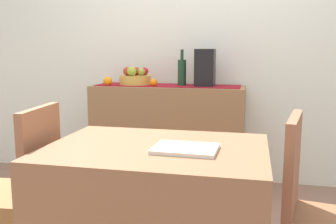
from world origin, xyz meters
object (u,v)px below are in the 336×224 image
sideboard_console (168,136)px  dining_table (157,221)px  coffee_maker (205,68)px  fruit_bowl (135,80)px  open_book (185,149)px  wine_bottle (182,72)px

sideboard_console → dining_table: (0.29, -1.52, -0.07)m
coffee_maker → dining_table: (-0.03, -1.52, -0.66)m
coffee_maker → dining_table: bearing=-91.1°
fruit_bowl → open_book: fruit_bowl is taller
sideboard_console → dining_table: bearing=-79.3°
fruit_bowl → sideboard_console: bearing=0.0°
wine_bottle → dining_table: 1.65m
wine_bottle → open_book: 1.62m
fruit_bowl → coffee_maker: bearing=0.0°
fruit_bowl → wine_bottle: (0.41, 0.00, 0.07)m
wine_bottle → coffee_maker: bearing=0.0°
fruit_bowl → open_book: 1.74m
sideboard_console → coffee_maker: bearing=0.0°
wine_bottle → dining_table: wine_bottle is taller
fruit_bowl → open_book: bearing=-65.2°
wine_bottle → dining_table: (0.17, -1.52, -0.63)m
sideboard_console → wine_bottle: wine_bottle is taller
sideboard_console → wine_bottle: (0.12, 0.00, 0.56)m
coffee_maker → open_book: 1.60m
dining_table → sideboard_console: bearing=100.7°
sideboard_console → coffee_maker: 0.67m
dining_table → wine_bottle: bearing=96.3°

